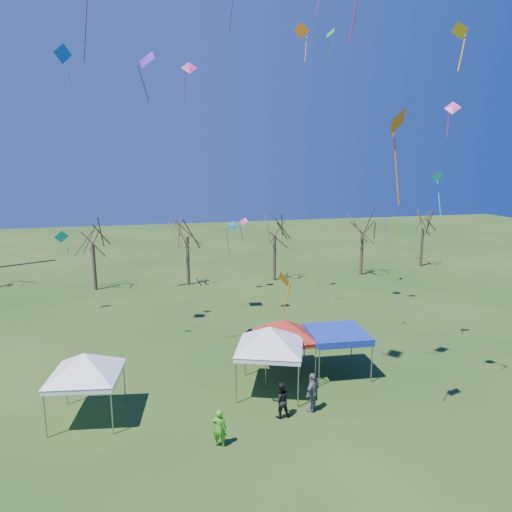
{
  "coord_description": "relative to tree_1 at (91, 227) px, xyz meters",
  "views": [
    {
      "loc": [
        -6.41,
        -17.85,
        11.28
      ],
      "look_at": [
        -1.15,
        3.0,
        6.91
      ],
      "focal_mm": 32.0,
      "sensor_mm": 36.0,
      "label": 1
    }
  ],
  "objects": [
    {
      "name": "kite_25",
      "position": [
        17.43,
        -24.9,
        7.78
      ],
      "size": [
        0.81,
        0.76,
        1.52
      ],
      "rotation": [
        0.0,
        0.0,
        5.62
      ],
      "color": "#EE3597",
      "rests_on": "ground"
    },
    {
      "name": "kite_17",
      "position": [
        20.9,
        -19.4,
        4.73
      ],
      "size": [
        0.93,
        0.66,
        2.65
      ],
      "rotation": [
        0.0,
        0.0,
        3.26
      ],
      "color": "#0DC6D0",
      "rests_on": "ground"
    },
    {
      "name": "kite_5",
      "position": [
        13.44,
        -27.24,
        6.92
      ],
      "size": [
        1.22,
        1.11,
        3.51
      ],
      "rotation": [
        0.0,
        0.0,
        3.77
      ],
      "color": "#D95B0B",
      "rests_on": "ground"
    },
    {
      "name": "ground",
      "position": [
        10.77,
        -24.65,
        -5.79
      ],
      "size": [
        140.0,
        140.0,
        0.0
      ],
      "primitive_type": "plane",
      "color": "#224115",
      "rests_on": "ground"
    },
    {
      "name": "person_grey",
      "position": [
        11.61,
        -24.39,
        -4.85
      ],
      "size": [
        1.13,
        1.07,
        1.88
      ],
      "primitive_type": "imported",
      "rotation": [
        0.0,
        0.0,
        3.86
      ],
      "color": "slate",
      "rests_on": "ground"
    },
    {
      "name": "kite_2",
      "position": [
        -0.69,
        -4.35,
        13.38
      ],
      "size": [
        1.46,
        1.23,
        3.63
      ],
      "rotation": [
        0.0,
        0.0,
        3.76
      ],
      "color": "blue",
      "rests_on": "ground"
    },
    {
      "name": "tent_red",
      "position": [
        11.5,
        -20.35,
        -2.9
      ],
      "size": [
        4.06,
        4.06,
        3.58
      ],
      "rotation": [
        0.0,
        0.0,
        -0.02
      ],
      "color": "gray",
      "rests_on": "ground"
    },
    {
      "name": "person_green",
      "position": [
        7.0,
        -26.0,
        -4.99
      ],
      "size": [
        0.68,
        0.57,
        1.59
      ],
      "primitive_type": "imported",
      "rotation": [
        0.0,
        0.0,
        2.77
      ],
      "color": "green",
      "rests_on": "ground"
    },
    {
      "name": "tent_white_west",
      "position": [
        1.63,
        -22.54,
        -2.86
      ],
      "size": [
        4.06,
        4.06,
        3.63
      ],
      "rotation": [
        0.0,
        0.0,
        -0.16
      ],
      "color": "gray",
      "rests_on": "ground"
    },
    {
      "name": "tent_blue",
      "position": [
        14.33,
        -20.97,
        -3.59
      ],
      "size": [
        3.29,
        3.29,
        2.39
      ],
      "rotation": [
        0.0,
        0.0,
        -0.08
      ],
      "color": "gray",
      "rests_on": "ground"
    },
    {
      "name": "kite_9",
      "position": [
        16.64,
        -26.07,
        10.48
      ],
      "size": [
        0.68,
        0.85,
        1.86
      ],
      "rotation": [
        0.0,
        0.0,
        1.93
      ],
      "color": "#FAAE1A",
      "rests_on": "ground"
    },
    {
      "name": "tree_1",
      "position": [
        0.0,
        0.0,
        0.0
      ],
      "size": [
        3.42,
        3.42,
        7.54
      ],
      "color": "#3D2D21",
      "rests_on": "ground"
    },
    {
      "name": "kite_1",
      "position": [
        10.69,
        -22.85,
        0.17
      ],
      "size": [
        0.71,
        0.97,
        1.97
      ],
      "rotation": [
        0.0,
        0.0,
        1.87
      ],
      "color": "orange",
      "rests_on": "ground"
    },
    {
      "name": "kite_22",
      "position": [
        11.98,
        -4.03,
        0.11
      ],
      "size": [
        1.1,
        0.95,
        3.09
      ],
      "rotation": [
        0.0,
        0.0,
        5.87
      ],
      "color": "#1274C1",
      "rests_on": "ground"
    },
    {
      "name": "tree_4",
      "position": [
        26.12,
        -0.65,
        0.27
      ],
      "size": [
        3.58,
        3.58,
        7.89
      ],
      "color": "#3D2D21",
      "rests_on": "ground"
    },
    {
      "name": "tree_2",
      "position": [
        8.4,
        -0.27,
        0.5
      ],
      "size": [
        3.71,
        3.71,
        8.18
      ],
      "color": "#3D2D21",
      "rests_on": "ground"
    },
    {
      "name": "person_dark",
      "position": [
        10.04,
        -24.53,
        -4.95
      ],
      "size": [
        0.82,
        0.64,
        1.67
      ],
      "primitive_type": "imported",
      "rotation": [
        0.0,
        0.0,
        3.15
      ],
      "color": "black",
      "rests_on": "ground"
    },
    {
      "name": "kite_15",
      "position": [
        17.12,
        -12.07,
        14.0
      ],
      "size": [
        0.82,
        1.03,
        1.85
      ],
      "rotation": [
        0.0,
        0.0,
        4.93
      ],
      "color": "green",
      "rests_on": "ground"
    },
    {
      "name": "kite_12",
      "position": [
        26.4,
        -4.58,
        0.28
      ],
      "size": [
        0.65,
        0.88,
        2.82
      ],
      "rotation": [
        0.0,
        0.0,
        4.17
      ],
      "color": "purple",
      "rests_on": "ground"
    },
    {
      "name": "tree_3",
      "position": [
        16.8,
        -0.6,
        0.29
      ],
      "size": [
        3.59,
        3.59,
        7.91
      ],
      "color": "#3D2D21",
      "rests_on": "ground"
    },
    {
      "name": "kite_13",
      "position": [
        -1.45,
        -6.68,
        0.17
      ],
      "size": [
        1.19,
        0.95,
        2.73
      ],
      "rotation": [
        0.0,
        0.0,
        3.51
      ],
      "color": "#0CA1BA",
      "rests_on": "ground"
    },
    {
      "name": "kite_3",
      "position": [
        17.99,
        -3.98,
        16.26
      ],
      "size": [
        1.31,
        1.02,
        3.12
      ],
      "rotation": [
        0.0,
        0.0,
        2.65
      ],
      "color": "orange",
      "rests_on": "ground"
    },
    {
      "name": "kite_19",
      "position": [
        13.04,
        -3.63,
        0.46
      ],
      "size": [
        0.96,
        0.97,
        2.2
      ],
      "rotation": [
        0.0,
        0.0,
        5.46
      ],
      "color": "#CD2D99",
      "rests_on": "ground"
    },
    {
      "name": "kite_11",
      "position": [
        5.14,
        -11.74,
        11.82
      ],
      "size": [
        1.65,
        1.7,
        3.05
      ],
      "rotation": [
        0.0,
        0.0,
        5.43
      ],
      "color": "#581BC1",
      "rests_on": "ground"
    },
    {
      "name": "tent_white_mid",
      "position": [
        10.24,
        -22.03,
        -2.62
      ],
      "size": [
        4.16,
        4.16,
        3.93
      ],
      "rotation": [
        0.0,
        0.0,
        -0.37
      ],
      "color": "gray",
      "rests_on": "ground"
    },
    {
      "name": "tree_5",
      "position": [
        34.49,
        1.42,
        -0.06
      ],
      "size": [
        3.39,
        3.39,
        7.46
      ],
      "color": "#3D2D21",
      "rests_on": "ground"
    },
    {
      "name": "kite_24",
      "position": [
        7.65,
        -12.58,
        11.25
      ],
      "size": [
        1.04,
        0.73,
        2.6
      ],
      "rotation": [
        0.0,
        0.0,
        6.25
      ],
      "color": "#DB3082",
      "rests_on": "ground"
    }
  ]
}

